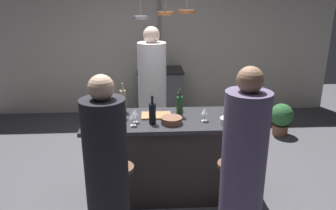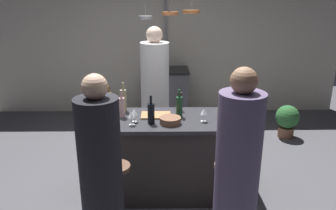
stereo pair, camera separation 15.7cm
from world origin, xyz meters
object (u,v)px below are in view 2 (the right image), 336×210
object	(u,v)px
wine_bottle_rose	(122,107)
wine_glass_near_right_guest	(204,112)
wine_bottle_dark	(151,113)
mixing_bowl_ceramic	(100,121)
wine_bottle_green	(179,106)
wine_bottle_amber	(109,102)
chef	(155,98)
mixing_bowl_steel	(228,122)
potted_plant	(287,119)
wine_glass_near_left_guest	(134,113)
guest_right	(237,178)
wine_glass_by_chef	(131,116)
bar_stool_right	(227,193)
mixing_bowl_wooden	(170,120)
stove_range	(166,93)
guest_left	(101,179)
wine_bottle_white	(123,100)
cutting_board	(156,115)
pepper_mill	(180,101)
bar_stool_left	(118,194)

from	to	relation	value
wine_bottle_rose	wine_glass_near_right_guest	size ratio (longest dim) A/B	2.05
wine_bottle_dark	mixing_bowl_ceramic	distance (m)	0.52
wine_bottle_green	mixing_bowl_ceramic	bearing A→B (deg)	-165.14
wine_bottle_amber	wine_bottle_green	world-z (taller)	wine_bottle_amber
chef	mixing_bowl_steel	size ratio (longest dim) A/B	9.53
potted_plant	wine_bottle_amber	bearing A→B (deg)	-152.25
wine_glass_near_left_guest	chef	bearing A→B (deg)	79.87
guest_right	wine_glass_by_chef	bearing A→B (deg)	137.80
bar_stool_right	mixing_bowl_wooden	world-z (taller)	mixing_bowl_wooden
wine_glass_near_left_guest	wine_glass_near_right_guest	distance (m)	0.72
stove_range	wine_bottle_green	size ratio (longest dim) A/B	2.93
stove_range	guest_left	size ratio (longest dim) A/B	0.55
mixing_bowl_wooden	mixing_bowl_ceramic	size ratio (longest dim) A/B	1.03
wine_glass_by_chef	wine_bottle_white	bearing A→B (deg)	106.31
wine_bottle_rose	cutting_board	bearing A→B (deg)	3.37
chef	wine_bottle_rose	world-z (taller)	chef
pepper_mill	wine_bottle_rose	size ratio (longest dim) A/B	0.70
chef	wine_bottle_dark	world-z (taller)	chef
wine_bottle_dark	wine_glass_near_right_guest	size ratio (longest dim) A/B	2.04
chef	wine_bottle_amber	xyz separation A→B (m)	(-0.49, -0.80, 0.20)
wine_bottle_rose	mixing_bowl_steel	bearing A→B (deg)	-12.77
bar_stool_right	potted_plant	world-z (taller)	bar_stool_right
bar_stool_left	wine_bottle_amber	world-z (taller)	wine_bottle_amber
stove_range	guest_right	world-z (taller)	guest_right
bar_stool_left	wine_bottle_rose	world-z (taller)	wine_bottle_rose
potted_plant	mixing_bowl_ceramic	size ratio (longest dim) A/B	2.45
chef	cutting_board	distance (m)	0.91
pepper_mill	wine_glass_near_left_guest	xyz separation A→B (m)	(-0.49, -0.37, 0.00)
wine_bottle_white	mixing_bowl_wooden	bearing A→B (deg)	-37.06
cutting_board	mixing_bowl_wooden	world-z (taller)	mixing_bowl_wooden
pepper_mill	mixing_bowl_ceramic	xyz separation A→B (m)	(-0.83, -0.42, -0.07)
chef	wine_glass_near_right_guest	distance (m)	1.21
wine_bottle_dark	mixing_bowl_steel	world-z (taller)	wine_bottle_dark
mixing_bowl_steel	mixing_bowl_ceramic	bearing A→B (deg)	178.32
guest_left	pepper_mill	world-z (taller)	guest_left
wine_bottle_white	wine_glass_near_left_guest	bearing A→B (deg)	-67.13
bar_stool_left	guest_left	bearing A→B (deg)	-100.55
chef	wine_glass_by_chef	world-z (taller)	chef
guest_left	pepper_mill	size ratio (longest dim) A/B	7.72
guest_right	wine_bottle_rose	world-z (taller)	guest_right
bar_stool_left	wine_glass_near_right_guest	xyz separation A→B (m)	(0.85, 0.52, 0.63)
wine_bottle_amber	wine_glass_near_left_guest	size ratio (longest dim) A/B	2.19
bar_stool_left	pepper_mill	bearing A→B (deg)	54.92
cutting_board	wine_glass_near_right_guest	world-z (taller)	wine_glass_near_right_guest
potted_plant	mixing_bowl_ceramic	world-z (taller)	mixing_bowl_ceramic
potted_plant	pepper_mill	distance (m)	2.26
cutting_board	wine_bottle_amber	size ratio (longest dim) A/B	1.00
mixing_bowl_wooden	bar_stool_left	bearing A→B (deg)	-137.07
wine_glass_by_chef	guest_right	bearing A→B (deg)	-42.20
bar_stool_right	wine_glass_near_left_guest	size ratio (longest dim) A/B	4.66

